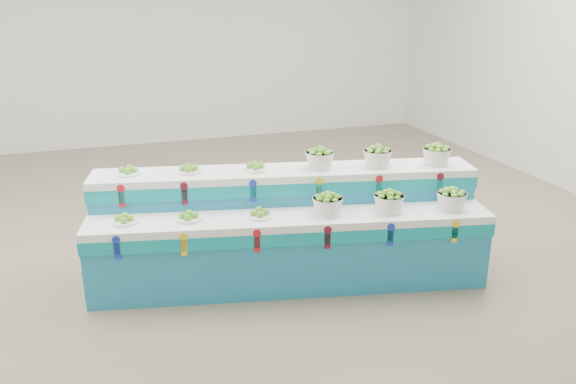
{
  "coord_description": "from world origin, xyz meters",
  "views": [
    {
      "loc": [
        -1.16,
        -5.64,
        2.67
      ],
      "look_at": [
        0.51,
        -0.73,
        0.87
      ],
      "focal_mm": 36.97,
      "sensor_mm": 36.0,
      "label": 1
    }
  ],
  "objects_px": {
    "plate_upper_mid": "(189,168)",
    "basket_upper_right": "(437,154)",
    "display_stand": "(288,228)",
    "basket_lower_left": "(328,204)"
  },
  "relations": [
    {
      "from": "plate_upper_mid",
      "to": "basket_upper_right",
      "type": "bearing_deg",
      "value": -12.03
    },
    {
      "from": "basket_upper_right",
      "to": "plate_upper_mid",
      "type": "bearing_deg",
      "value": 167.97
    },
    {
      "from": "display_stand",
      "to": "plate_upper_mid",
      "type": "xyz_separation_m",
      "value": [
        -0.84,
        0.41,
        0.55
      ]
    },
    {
      "from": "plate_upper_mid",
      "to": "display_stand",
      "type": "bearing_deg",
      "value": -26.07
    },
    {
      "from": "display_stand",
      "to": "basket_lower_left",
      "type": "xyz_separation_m",
      "value": [
        0.28,
        -0.29,
        0.31
      ]
    },
    {
      "from": "basket_upper_right",
      "to": "display_stand",
      "type": "bearing_deg",
      "value": 176.63
    },
    {
      "from": "basket_lower_left",
      "to": "basket_upper_right",
      "type": "height_order",
      "value": "basket_upper_right"
    },
    {
      "from": "basket_lower_left",
      "to": "basket_upper_right",
      "type": "distance_m",
      "value": 1.28
    },
    {
      "from": "basket_lower_left",
      "to": "basket_upper_right",
      "type": "xyz_separation_m",
      "value": [
        1.23,
        0.2,
        0.3
      ]
    },
    {
      "from": "plate_upper_mid",
      "to": "basket_upper_right",
      "type": "distance_m",
      "value": 2.4
    }
  ]
}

